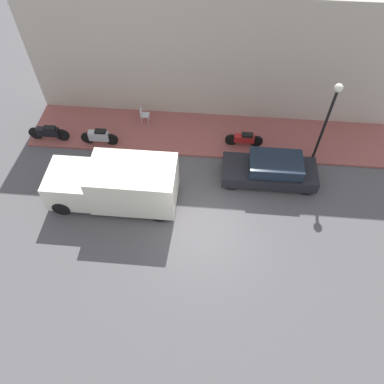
{
  "coord_description": "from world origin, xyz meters",
  "views": [
    {
      "loc": [
        -8.17,
        -0.29,
        13.03
      ],
      "look_at": [
        1.39,
        0.54,
        0.6
      ],
      "focal_mm": 35.0,
      "sensor_mm": 36.0,
      "label": 1
    }
  ],
  "objects_px": {
    "streetlamp": "(330,110)",
    "cafe_chair": "(144,114)",
    "delivery_van": "(115,184)",
    "scooter_silver": "(99,136)",
    "parked_car": "(271,170)",
    "motorcycle_red": "(244,139)",
    "motorcycle_black": "(49,132)"
  },
  "relations": [
    {
      "from": "streetlamp",
      "to": "cafe_chair",
      "type": "distance_m",
      "value": 8.79
    },
    {
      "from": "delivery_van",
      "to": "scooter_silver",
      "type": "bearing_deg",
      "value": 25.56
    },
    {
      "from": "parked_car",
      "to": "cafe_chair",
      "type": "xyz_separation_m",
      "value": [
        3.19,
        6.19,
        -0.01
      ]
    },
    {
      "from": "parked_car",
      "to": "streetlamp",
      "type": "xyz_separation_m",
      "value": [
        1.46,
        -2.11,
        2.28
      ]
    },
    {
      "from": "motorcycle_red",
      "to": "scooter_silver",
      "type": "relative_size",
      "value": 1.0
    },
    {
      "from": "motorcycle_red",
      "to": "streetlamp",
      "type": "xyz_separation_m",
      "value": [
        -0.5,
        -3.27,
        2.39
      ]
    },
    {
      "from": "streetlamp",
      "to": "cafe_chair",
      "type": "xyz_separation_m",
      "value": [
        1.73,
        8.31,
        -2.3
      ]
    },
    {
      "from": "parked_car",
      "to": "motorcycle_black",
      "type": "height_order",
      "value": "parked_car"
    },
    {
      "from": "delivery_van",
      "to": "cafe_chair",
      "type": "relative_size",
      "value": 6.29
    },
    {
      "from": "delivery_van",
      "to": "motorcycle_red",
      "type": "height_order",
      "value": "delivery_van"
    },
    {
      "from": "motorcycle_black",
      "to": "cafe_chair",
      "type": "height_order",
      "value": "cafe_chair"
    },
    {
      "from": "delivery_van",
      "to": "streetlamp",
      "type": "height_order",
      "value": "streetlamp"
    },
    {
      "from": "streetlamp",
      "to": "motorcycle_red",
      "type": "bearing_deg",
      "value": 81.32
    },
    {
      "from": "motorcycle_red",
      "to": "cafe_chair",
      "type": "bearing_deg",
      "value": 76.26
    },
    {
      "from": "motorcycle_red",
      "to": "streetlamp",
      "type": "height_order",
      "value": "streetlamp"
    },
    {
      "from": "streetlamp",
      "to": "cafe_chair",
      "type": "bearing_deg",
      "value": 78.23
    },
    {
      "from": "parked_car",
      "to": "motorcycle_black",
      "type": "xyz_separation_m",
      "value": [
        1.55,
        10.55,
        -0.07
      ]
    },
    {
      "from": "delivery_van",
      "to": "cafe_chair",
      "type": "xyz_separation_m",
      "value": [
        4.91,
        -0.33,
        -0.45
      ]
    },
    {
      "from": "motorcycle_red",
      "to": "cafe_chair",
      "type": "relative_size",
      "value": 2.13
    },
    {
      "from": "motorcycle_red",
      "to": "scooter_silver",
      "type": "bearing_deg",
      "value": 94.1
    },
    {
      "from": "parked_car",
      "to": "motorcycle_black",
      "type": "relative_size",
      "value": 2.08
    },
    {
      "from": "streetlamp",
      "to": "motorcycle_black",
      "type": "bearing_deg",
      "value": 89.62
    },
    {
      "from": "delivery_van",
      "to": "cafe_chair",
      "type": "bearing_deg",
      "value": -3.89
    },
    {
      "from": "motorcycle_red",
      "to": "parked_car",
      "type": "bearing_deg",
      "value": -149.48
    },
    {
      "from": "scooter_silver",
      "to": "cafe_chair",
      "type": "xyz_separation_m",
      "value": [
        1.73,
        -1.85,
        0.04
      ]
    },
    {
      "from": "scooter_silver",
      "to": "motorcycle_black",
      "type": "xyz_separation_m",
      "value": [
        0.08,
        2.5,
        -0.02
      ]
    },
    {
      "from": "motorcycle_black",
      "to": "motorcycle_red",
      "type": "bearing_deg",
      "value": -87.47
    },
    {
      "from": "streetlamp",
      "to": "parked_car",
      "type": "bearing_deg",
      "value": 124.65
    },
    {
      "from": "scooter_silver",
      "to": "streetlamp",
      "type": "distance_m",
      "value": 10.43
    },
    {
      "from": "parked_car",
      "to": "scooter_silver",
      "type": "bearing_deg",
      "value": 79.68
    },
    {
      "from": "motorcycle_red",
      "to": "streetlamp",
      "type": "relative_size",
      "value": 0.44
    },
    {
      "from": "motorcycle_red",
      "to": "cafe_chair",
      "type": "xyz_separation_m",
      "value": [
        1.23,
        5.04,
        0.09
      ]
    }
  ]
}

